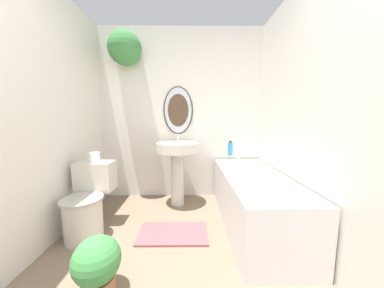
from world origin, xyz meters
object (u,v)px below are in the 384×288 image
object	(u,v)px
pedestal_sink	(177,159)
potted_plant	(97,264)
toilet	(88,202)
bathtub	(253,199)
shampoo_bottle	(230,149)
toilet_paper_roll	(94,157)

from	to	relation	value
pedestal_sink	potted_plant	size ratio (longest dim) A/B	2.34
toilet	bathtub	xyz separation A→B (m)	(1.69, 0.13, -0.03)
toilet	bathtub	world-z (taller)	toilet
bathtub	shampoo_bottle	world-z (taller)	shampoo_bottle
pedestal_sink	potted_plant	xyz separation A→B (m)	(-0.42, -1.36, -0.40)
toilet	shampoo_bottle	distance (m)	1.83
pedestal_sink	potted_plant	world-z (taller)	pedestal_sink
toilet_paper_roll	toilet	bearing A→B (deg)	-90.00
shampoo_bottle	toilet_paper_roll	size ratio (longest dim) A/B	1.83
toilet_paper_roll	potted_plant	bearing A→B (deg)	-64.54
toilet	pedestal_sink	distance (m)	1.11
toilet	pedestal_sink	bearing A→B (deg)	37.57
toilet	potted_plant	world-z (taller)	toilet
bathtub	potted_plant	world-z (taller)	bathtub
bathtub	toilet_paper_roll	distance (m)	1.75
shampoo_bottle	pedestal_sink	bearing A→B (deg)	-166.03
toilet	toilet_paper_roll	size ratio (longest dim) A/B	6.28
pedestal_sink	bathtub	distance (m)	1.04
bathtub	potted_plant	size ratio (longest dim) A/B	3.88
toilet	bathtub	distance (m)	1.70
bathtub	potted_plant	bearing A→B (deg)	-146.52
pedestal_sink	shampoo_bottle	world-z (taller)	pedestal_sink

